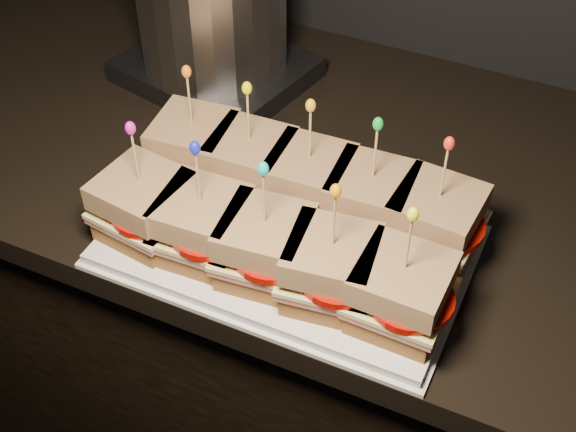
% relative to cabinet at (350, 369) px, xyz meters
% --- Properties ---
extents(cabinet, '(2.44, 0.59, 0.83)m').
position_rel_cabinet_xyz_m(cabinet, '(0.00, 0.00, 0.00)').
color(cabinet, black).
rests_on(cabinet, ground).
extents(granite_slab, '(2.48, 0.63, 0.04)m').
position_rel_cabinet_xyz_m(granite_slab, '(0.00, 0.00, 0.44)').
color(granite_slab, black).
rests_on(granite_slab, cabinet).
extents(platter, '(0.42, 0.26, 0.02)m').
position_rel_cabinet_xyz_m(platter, '(-0.04, -0.18, 0.46)').
color(platter, white).
rests_on(platter, granite_slab).
extents(platter_rim, '(0.43, 0.27, 0.01)m').
position_rel_cabinet_xyz_m(platter_rim, '(-0.04, -0.18, 0.46)').
color(platter_rim, white).
rests_on(platter_rim, granite_slab).
extents(sandwich_0_bread_bot, '(0.10, 0.10, 0.03)m').
position_rel_cabinet_xyz_m(sandwich_0_bread_bot, '(-0.20, -0.12, 0.49)').
color(sandwich_0_bread_bot, brown).
rests_on(sandwich_0_bread_bot, platter).
extents(sandwich_0_ham, '(0.11, 0.11, 0.01)m').
position_rel_cabinet_xyz_m(sandwich_0_ham, '(-0.20, -0.12, 0.50)').
color(sandwich_0_ham, '#B25A5D').
rests_on(sandwich_0_ham, sandwich_0_bread_bot).
extents(sandwich_0_cheese, '(0.11, 0.11, 0.01)m').
position_rel_cabinet_xyz_m(sandwich_0_cheese, '(-0.20, -0.12, 0.51)').
color(sandwich_0_cheese, '#ECE38D').
rests_on(sandwich_0_cheese, sandwich_0_ham).
extents(sandwich_0_tomato, '(0.09, 0.09, 0.01)m').
position_rel_cabinet_xyz_m(sandwich_0_tomato, '(-0.19, -0.12, 0.52)').
color(sandwich_0_tomato, '#B00B03').
rests_on(sandwich_0_tomato, sandwich_0_cheese).
extents(sandwich_0_bread_top, '(0.10, 0.10, 0.03)m').
position_rel_cabinet_xyz_m(sandwich_0_bread_top, '(-0.20, -0.12, 0.54)').
color(sandwich_0_bread_top, '#673312').
rests_on(sandwich_0_bread_top, sandwich_0_tomato).
extents(sandwich_0_pick, '(0.00, 0.00, 0.09)m').
position_rel_cabinet_xyz_m(sandwich_0_pick, '(-0.20, -0.12, 0.58)').
color(sandwich_0_pick, tan).
rests_on(sandwich_0_pick, sandwich_0_bread_top).
extents(sandwich_0_frill, '(0.01, 0.01, 0.02)m').
position_rel_cabinet_xyz_m(sandwich_0_frill, '(-0.20, -0.12, 0.63)').
color(sandwich_0_frill, orange).
rests_on(sandwich_0_frill, sandwich_0_pick).
extents(sandwich_1_bread_bot, '(0.10, 0.10, 0.03)m').
position_rel_cabinet_xyz_m(sandwich_1_bread_bot, '(-0.12, -0.12, 0.49)').
color(sandwich_1_bread_bot, brown).
rests_on(sandwich_1_bread_bot, platter).
extents(sandwich_1_ham, '(0.11, 0.10, 0.01)m').
position_rel_cabinet_xyz_m(sandwich_1_ham, '(-0.12, -0.12, 0.50)').
color(sandwich_1_ham, '#B25A5D').
rests_on(sandwich_1_ham, sandwich_1_bread_bot).
extents(sandwich_1_cheese, '(0.11, 0.10, 0.01)m').
position_rel_cabinet_xyz_m(sandwich_1_cheese, '(-0.12, -0.12, 0.51)').
color(sandwich_1_cheese, '#ECE38D').
rests_on(sandwich_1_cheese, sandwich_1_ham).
extents(sandwich_1_tomato, '(0.09, 0.09, 0.01)m').
position_rel_cabinet_xyz_m(sandwich_1_tomato, '(-0.11, -0.12, 0.52)').
color(sandwich_1_tomato, '#B00B03').
rests_on(sandwich_1_tomato, sandwich_1_cheese).
extents(sandwich_1_bread_top, '(0.10, 0.10, 0.03)m').
position_rel_cabinet_xyz_m(sandwich_1_bread_top, '(-0.12, -0.12, 0.54)').
color(sandwich_1_bread_top, '#673312').
rests_on(sandwich_1_bread_top, sandwich_1_tomato).
extents(sandwich_1_pick, '(0.00, 0.00, 0.09)m').
position_rel_cabinet_xyz_m(sandwich_1_pick, '(-0.12, -0.12, 0.58)').
color(sandwich_1_pick, tan).
rests_on(sandwich_1_pick, sandwich_1_bread_top).
extents(sandwich_1_frill, '(0.01, 0.01, 0.02)m').
position_rel_cabinet_xyz_m(sandwich_1_frill, '(-0.12, -0.12, 0.63)').
color(sandwich_1_frill, '#DCEA02').
rests_on(sandwich_1_frill, sandwich_1_pick).
extents(sandwich_2_bread_bot, '(0.10, 0.10, 0.03)m').
position_rel_cabinet_xyz_m(sandwich_2_bread_bot, '(-0.04, -0.12, 0.49)').
color(sandwich_2_bread_bot, brown).
rests_on(sandwich_2_bread_bot, platter).
extents(sandwich_2_ham, '(0.11, 0.10, 0.01)m').
position_rel_cabinet_xyz_m(sandwich_2_ham, '(-0.04, -0.12, 0.50)').
color(sandwich_2_ham, '#B25A5D').
rests_on(sandwich_2_ham, sandwich_2_bread_bot).
extents(sandwich_2_cheese, '(0.11, 0.11, 0.01)m').
position_rel_cabinet_xyz_m(sandwich_2_cheese, '(-0.04, -0.12, 0.51)').
color(sandwich_2_cheese, '#ECE38D').
rests_on(sandwich_2_cheese, sandwich_2_ham).
extents(sandwich_2_tomato, '(0.09, 0.09, 0.01)m').
position_rel_cabinet_xyz_m(sandwich_2_tomato, '(-0.02, -0.12, 0.52)').
color(sandwich_2_tomato, '#B00B03').
rests_on(sandwich_2_tomato, sandwich_2_cheese).
extents(sandwich_2_bread_top, '(0.10, 0.10, 0.03)m').
position_rel_cabinet_xyz_m(sandwich_2_bread_top, '(-0.04, -0.12, 0.54)').
color(sandwich_2_bread_top, '#673312').
rests_on(sandwich_2_bread_top, sandwich_2_tomato).
extents(sandwich_2_pick, '(0.00, 0.00, 0.09)m').
position_rel_cabinet_xyz_m(sandwich_2_pick, '(-0.04, -0.12, 0.58)').
color(sandwich_2_pick, tan).
rests_on(sandwich_2_pick, sandwich_2_bread_top).
extents(sandwich_2_frill, '(0.01, 0.01, 0.02)m').
position_rel_cabinet_xyz_m(sandwich_2_frill, '(-0.04, -0.12, 0.63)').
color(sandwich_2_frill, '#EEA315').
rests_on(sandwich_2_frill, sandwich_2_pick).
extents(sandwich_3_bread_bot, '(0.10, 0.10, 0.03)m').
position_rel_cabinet_xyz_m(sandwich_3_bread_bot, '(0.04, -0.12, 0.49)').
color(sandwich_3_bread_bot, brown).
rests_on(sandwich_3_bread_bot, platter).
extents(sandwich_3_ham, '(0.11, 0.10, 0.01)m').
position_rel_cabinet_xyz_m(sandwich_3_ham, '(0.04, -0.12, 0.50)').
color(sandwich_3_ham, '#B25A5D').
rests_on(sandwich_3_ham, sandwich_3_bread_bot).
extents(sandwich_3_cheese, '(0.11, 0.11, 0.01)m').
position_rel_cabinet_xyz_m(sandwich_3_cheese, '(0.04, -0.12, 0.51)').
color(sandwich_3_cheese, '#ECE38D').
rests_on(sandwich_3_cheese, sandwich_3_ham).
extents(sandwich_3_tomato, '(0.09, 0.09, 0.01)m').
position_rel_cabinet_xyz_m(sandwich_3_tomato, '(0.06, -0.12, 0.52)').
color(sandwich_3_tomato, '#B00B03').
rests_on(sandwich_3_tomato, sandwich_3_cheese).
extents(sandwich_3_bread_top, '(0.10, 0.10, 0.03)m').
position_rel_cabinet_xyz_m(sandwich_3_bread_top, '(0.04, -0.12, 0.54)').
color(sandwich_3_bread_top, '#673312').
rests_on(sandwich_3_bread_top, sandwich_3_tomato).
extents(sandwich_3_pick, '(0.00, 0.00, 0.09)m').
position_rel_cabinet_xyz_m(sandwich_3_pick, '(0.04, -0.12, 0.58)').
color(sandwich_3_pick, tan).
rests_on(sandwich_3_pick, sandwich_3_bread_top).
extents(sandwich_3_frill, '(0.01, 0.01, 0.02)m').
position_rel_cabinet_xyz_m(sandwich_3_frill, '(0.04, -0.12, 0.63)').
color(sandwich_3_frill, green).
rests_on(sandwich_3_frill, sandwich_3_pick).
extents(sandwich_4_bread_bot, '(0.10, 0.10, 0.03)m').
position_rel_cabinet_xyz_m(sandwich_4_bread_bot, '(0.12, -0.12, 0.49)').
color(sandwich_4_bread_bot, brown).
rests_on(sandwich_4_bread_bot, platter).
extents(sandwich_4_ham, '(0.11, 0.11, 0.01)m').
position_rel_cabinet_xyz_m(sandwich_4_ham, '(0.12, -0.12, 0.50)').
color(sandwich_4_ham, '#B25A5D').
rests_on(sandwich_4_ham, sandwich_4_bread_bot).
extents(sandwich_4_cheese, '(0.11, 0.11, 0.01)m').
position_rel_cabinet_xyz_m(sandwich_4_cheese, '(0.12, -0.12, 0.51)').
color(sandwich_4_cheese, '#ECE38D').
rests_on(sandwich_4_cheese, sandwich_4_ham).
extents(sandwich_4_tomato, '(0.09, 0.09, 0.01)m').
position_rel_cabinet_xyz_m(sandwich_4_tomato, '(0.14, -0.12, 0.52)').
color(sandwich_4_tomato, '#B00B03').
rests_on(sandwich_4_tomato, sandwich_4_cheese).
extents(sandwich_4_bread_top, '(0.10, 0.10, 0.03)m').
position_rel_cabinet_xyz_m(sandwich_4_bread_top, '(0.12, -0.12, 0.54)').
color(sandwich_4_bread_top, '#673312').
rests_on(sandwich_4_bread_top, sandwich_4_tomato).
extents(sandwich_4_pick, '(0.00, 0.00, 0.09)m').
position_rel_cabinet_xyz_m(sandwich_4_pick, '(0.12, -0.12, 0.58)').
color(sandwich_4_pick, tan).
rests_on(sandwich_4_pick, sandwich_4_bread_top).
extents(sandwich_4_frill, '(0.01, 0.01, 0.02)m').
position_rel_cabinet_xyz_m(sandwich_4_frill, '(0.12, -0.12, 0.63)').
color(sandwich_4_frill, red).
rests_on(sandwich_4_frill, sandwich_4_pick).
extents(sandwich_5_bread_bot, '(0.10, 0.10, 0.03)m').
position_rel_cabinet_xyz_m(sandwich_5_bread_bot, '(-0.20, -0.24, 0.49)').
color(sandwich_5_bread_bot, brown).
rests_on(sandwich_5_bread_bot, platter).
extents(sandwich_5_ham, '(0.11, 0.11, 0.01)m').
position_rel_cabinet_xyz_m(sandwich_5_ham, '(-0.20, -0.24, 0.50)').
color(sandwich_5_ham, '#B25A5D').
rests_on(sandwich_5_ham, sandwich_5_bread_bot).
extents(sandwich_5_cheese, '(0.12, 0.11, 0.01)m').
position_rel_cabinet_xyz_m(sandwich_5_cheese, '(-0.20, -0.24, 0.51)').
color(sandwich_5_cheese, '#ECE38D').
rests_on(sandwich_5_cheese, sandwich_5_ham).
extents(sandwich_5_tomato, '(0.09, 0.09, 0.01)m').
position_rel_cabinet_xyz_m(sandwich_5_tomato, '(-0.19, -0.25, 0.52)').
color(sandwich_5_tomato, '#B00B03').
rests_on(sandwich_5_tomato, sandwich_5_cheese).
extents(sandwich_5_bread_top, '(0.11, 0.11, 0.03)m').
position_rel_cabinet_xyz_m(sandwich_5_bread_top, '(-0.20, -0.24, 0.54)').
color(sandwich_5_bread_top, '#673312').
rests_on(sandwich_5_bread_top, sandwich_5_tomato).
extents(sandwich_5_pick, '(0.00, 0.00, 0.09)m').
position_rel_cabinet_xyz_m(sandwich_5_pick, '(-0.20, -0.24, 0.58)').
color(sandwich_5_pick, tan).
rests_on(sandwich_5_pick, sandwich_5_bread_top).
extents(sandwich_5_frill, '(0.01, 0.01, 0.02)m').
position_rel_cabinet_xyz_m(sandwich_5_frill, '(-0.20, -0.24, 0.63)').
color(sandwich_5_frill, '#CD18A7').
rests_on(sandwich_5_frill, sandwich_5_pick).
extents(sandwich_6_bread_bot, '(0.10, 0.10, 0.03)m').
position_rel_cabinet_xyz_m(sandwich_6_bread_bot, '(-0.12, -0.24, 0.49)').
color(sandwich_6_bread_bot, brown).
rests_on(sandwich_6_bread_bot, platter).
extents(sandwich_6_ham, '(0.11, 0.10, 0.01)m').
position_rel_cabinet_xyz_m(sandwich_6_ham, '(-0.12, -0.24, 0.50)').
color(sandwich_6_ham, '#B25A5D').
rests_on(sandwich_6_ham, sandwich_6_bread_bot).
extents(sandwich_6_cheese, '(0.11, 0.11, 0.01)m').
position_rel_cabinet_xyz_m(sandwich_6_cheese, '(-0.12, -0.24, 0.51)').
color(sandwich_6_cheese, '#ECE38D').
rests_on(sandwich_6_cheese, sandwich_6_ham).
extents(sandwich_6_tomato, '(0.09, 0.09, 0.01)m').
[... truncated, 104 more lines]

